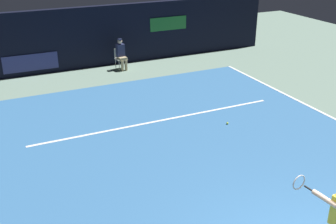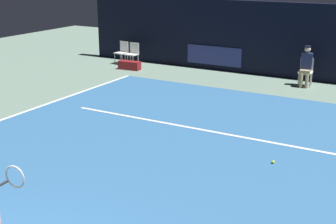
{
  "view_description": "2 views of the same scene",
  "coord_description": "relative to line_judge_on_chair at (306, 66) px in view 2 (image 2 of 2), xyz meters",
  "views": [
    {
      "loc": [
        -4.81,
        -3.78,
        5.54
      ],
      "look_at": [
        -0.21,
        6.02,
        0.8
      ],
      "focal_mm": 44.73,
      "sensor_mm": 36.0,
      "label": 1
    },
    {
      "loc": [
        4.39,
        -2.76,
        3.89
      ],
      "look_at": [
        -0.36,
        5.57,
        0.89
      ],
      "focal_mm": 51.26,
      "sensor_mm": 36.0,
      "label": 2
    }
  ],
  "objects": [
    {
      "name": "ground_plane",
      "position": [
        -0.72,
        -7.67,
        -0.69
      ],
      "size": [
        32.32,
        32.32,
        0.0
      ],
      "primitive_type": "plane",
      "color": "slate"
    },
    {
      "name": "court_surface",
      "position": [
        -0.72,
        -7.67,
        -0.68
      ],
      "size": [
        10.36,
        12.06,
        0.01
      ],
      "primitive_type": "cube",
      "color": "#336699",
      "rests_on": "ground"
    },
    {
      "name": "tennis_ball",
      "position": [
        1.1,
        -6.68,
        -0.64
      ],
      "size": [
        0.07,
        0.07,
        0.07
      ],
      "primitive_type": "sphere",
      "color": "#CCE033",
      "rests_on": "court_surface"
    },
    {
      "name": "courtside_chair_far",
      "position": [
        -7.29,
        0.06,
        -0.18
      ],
      "size": [
        0.48,
        0.46,
        0.88
      ],
      "color": "white",
      "rests_on": "ground"
    },
    {
      "name": "courtside_chair_near",
      "position": [
        -6.74,
        -0.01,
        -0.18
      ],
      "size": [
        0.46,
        0.44,
        0.88
      ],
      "color": "white",
      "rests_on": "ground"
    },
    {
      "name": "back_wall",
      "position": [
        -0.72,
        0.95,
        0.61
      ],
      "size": [
        16.58,
        0.33,
        2.6
      ],
      "color": "black",
      "rests_on": "ground"
    },
    {
      "name": "line_service",
      "position": [
        -0.72,
        -5.56,
        -0.67
      ],
      "size": [
        8.08,
        0.1,
        0.01
      ],
      "primitive_type": "cube",
      "color": "white",
      "rests_on": "court_surface"
    },
    {
      "name": "line_judge_on_chair",
      "position": [
        0.0,
        0.0,
        0.0
      ],
      "size": [
        0.49,
        0.57,
        1.32
      ],
      "color": "white",
      "rests_on": "ground"
    },
    {
      "name": "equipment_bag",
      "position": [
        -6.42,
        -0.71,
        -0.53
      ],
      "size": [
        0.86,
        0.39,
        0.32
      ],
      "primitive_type": "cube",
      "rotation": [
        0.0,
        0.0,
        0.08
      ],
      "color": "maroon",
      "rests_on": "ground"
    }
  ]
}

